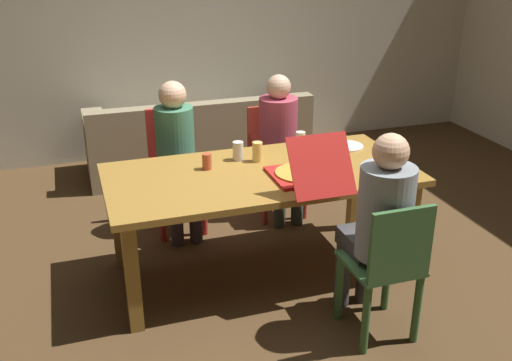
{
  "coord_description": "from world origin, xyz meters",
  "views": [
    {
      "loc": [
        -1.16,
        -3.42,
        2.23
      ],
      "look_at": [
        0.0,
        0.1,
        0.66
      ],
      "focal_mm": 41.1,
      "sensor_mm": 36.0,
      "label": 1
    }
  ],
  "objects_px": {
    "chair_2": "(274,155)",
    "couch": "(198,142)",
    "plate_0": "(387,164)",
    "drinking_glass_3": "(257,152)",
    "chair_0": "(175,167)",
    "drinking_glass_0": "(238,151)",
    "person_2": "(280,136)",
    "person_1": "(379,218)",
    "drinking_glass_2": "(207,161)",
    "dining_table": "(261,184)",
    "person_0": "(177,147)",
    "chair_1": "(387,268)",
    "plate_1": "(346,146)",
    "drinking_glass_1": "(300,140)",
    "pizza_box_0": "(305,173)"
  },
  "relations": [
    {
      "from": "chair_1",
      "to": "plate_1",
      "type": "relative_size",
      "value": 3.58
    },
    {
      "from": "dining_table",
      "to": "drinking_glass_2",
      "type": "distance_m",
      "value": 0.39
    },
    {
      "from": "chair_2",
      "to": "person_2",
      "type": "distance_m",
      "value": 0.25
    },
    {
      "from": "chair_2",
      "to": "drinking_glass_3",
      "type": "relative_size",
      "value": 6.41
    },
    {
      "from": "chair_2",
      "to": "couch",
      "type": "bearing_deg",
      "value": 110.16
    },
    {
      "from": "drinking_glass_2",
      "to": "pizza_box_0",
      "type": "bearing_deg",
      "value": -34.73
    },
    {
      "from": "person_2",
      "to": "plate_0",
      "type": "bearing_deg",
      "value": -66.83
    },
    {
      "from": "dining_table",
      "to": "drinking_glass_0",
      "type": "distance_m",
      "value": 0.31
    },
    {
      "from": "couch",
      "to": "chair_1",
      "type": "bearing_deg",
      "value": -82.26
    },
    {
      "from": "person_2",
      "to": "couch",
      "type": "distance_m",
      "value": 1.38
    },
    {
      "from": "dining_table",
      "to": "couch",
      "type": "relative_size",
      "value": 0.94
    },
    {
      "from": "drinking_glass_2",
      "to": "couch",
      "type": "xyz_separation_m",
      "value": [
        0.36,
        1.91,
        -0.54
      ]
    },
    {
      "from": "plate_0",
      "to": "drinking_glass_3",
      "type": "relative_size",
      "value": 1.85
    },
    {
      "from": "drinking_glass_0",
      "to": "drinking_glass_1",
      "type": "relative_size",
      "value": 1.11
    },
    {
      "from": "dining_table",
      "to": "plate_0",
      "type": "height_order",
      "value": "plate_0"
    },
    {
      "from": "person_1",
      "to": "person_2",
      "type": "xyz_separation_m",
      "value": [
        0.0,
        1.62,
        -0.03
      ]
    },
    {
      "from": "drinking_glass_3",
      "to": "dining_table",
      "type": "bearing_deg",
      "value": -101.79
    },
    {
      "from": "person_1",
      "to": "chair_2",
      "type": "xyz_separation_m",
      "value": [
        0.0,
        1.76,
        -0.24
      ]
    },
    {
      "from": "plate_1",
      "to": "drinking_glass_2",
      "type": "bearing_deg",
      "value": -174.29
    },
    {
      "from": "chair_0",
      "to": "person_2",
      "type": "distance_m",
      "value": 0.89
    },
    {
      "from": "dining_table",
      "to": "person_0",
      "type": "xyz_separation_m",
      "value": [
        -0.41,
        0.79,
        0.04
      ]
    },
    {
      "from": "plate_1",
      "to": "person_2",
      "type": "bearing_deg",
      "value": 119.95
    },
    {
      "from": "dining_table",
      "to": "plate_1",
      "type": "relative_size",
      "value": 8.19
    },
    {
      "from": "person_0",
      "to": "drinking_glass_3",
      "type": "height_order",
      "value": "person_0"
    },
    {
      "from": "drinking_glass_1",
      "to": "drinking_glass_3",
      "type": "bearing_deg",
      "value": -156.31
    },
    {
      "from": "dining_table",
      "to": "chair_1",
      "type": "xyz_separation_m",
      "value": [
        0.44,
        -0.93,
        -0.2
      ]
    },
    {
      "from": "person_1",
      "to": "drinking_glass_2",
      "type": "height_order",
      "value": "person_1"
    },
    {
      "from": "person_0",
      "to": "chair_2",
      "type": "xyz_separation_m",
      "value": [
        0.86,
        0.16,
        -0.22
      ]
    },
    {
      "from": "couch",
      "to": "person_1",
      "type": "bearing_deg",
      "value": -81.91
    },
    {
      "from": "dining_table",
      "to": "drinking_glass_1",
      "type": "distance_m",
      "value": 0.58
    },
    {
      "from": "drinking_glass_0",
      "to": "chair_2",
      "type": "bearing_deg",
      "value": 53.13
    },
    {
      "from": "person_0",
      "to": "drinking_glass_1",
      "type": "relative_size",
      "value": 10.18
    },
    {
      "from": "person_1",
      "to": "chair_2",
      "type": "relative_size",
      "value": 1.4
    },
    {
      "from": "drinking_glass_2",
      "to": "drinking_glass_0",
      "type": "bearing_deg",
      "value": 22.09
    },
    {
      "from": "pizza_box_0",
      "to": "plate_0",
      "type": "bearing_deg",
      "value": 6.35
    },
    {
      "from": "pizza_box_0",
      "to": "plate_0",
      "type": "xyz_separation_m",
      "value": [
        0.64,
        0.07,
        -0.04
      ]
    },
    {
      "from": "plate_1",
      "to": "chair_1",
      "type": "bearing_deg",
      "value": -104.9
    },
    {
      "from": "pizza_box_0",
      "to": "plate_1",
      "type": "relative_size",
      "value": 2.41
    },
    {
      "from": "chair_0",
      "to": "chair_1",
      "type": "relative_size",
      "value": 1.06
    },
    {
      "from": "plate_0",
      "to": "drinking_glass_0",
      "type": "bearing_deg",
      "value": 156.31
    },
    {
      "from": "person_2",
      "to": "drinking_glass_3",
      "type": "relative_size",
      "value": 8.6
    },
    {
      "from": "person_0",
      "to": "drinking_glass_3",
      "type": "distance_m",
      "value": 0.76
    },
    {
      "from": "couch",
      "to": "plate_0",
      "type": "bearing_deg",
      "value": -69.64
    },
    {
      "from": "person_0",
      "to": "chair_1",
      "type": "bearing_deg",
      "value": -63.58
    },
    {
      "from": "chair_2",
      "to": "drinking_glass_1",
      "type": "xyz_separation_m",
      "value": [
        -0.01,
        -0.59,
        0.33
      ]
    },
    {
      "from": "chair_1",
      "to": "pizza_box_0",
      "type": "relative_size",
      "value": 1.49
    },
    {
      "from": "person_2",
      "to": "person_1",
      "type": "bearing_deg",
      "value": -90.0
    },
    {
      "from": "chair_2",
      "to": "drinking_glass_1",
      "type": "height_order",
      "value": "chair_2"
    },
    {
      "from": "drinking_glass_3",
      "to": "couch",
      "type": "xyz_separation_m",
      "value": [
        -0.0,
        1.88,
        -0.55
      ]
    },
    {
      "from": "chair_0",
      "to": "plate_0",
      "type": "height_order",
      "value": "chair_0"
    }
  ]
}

